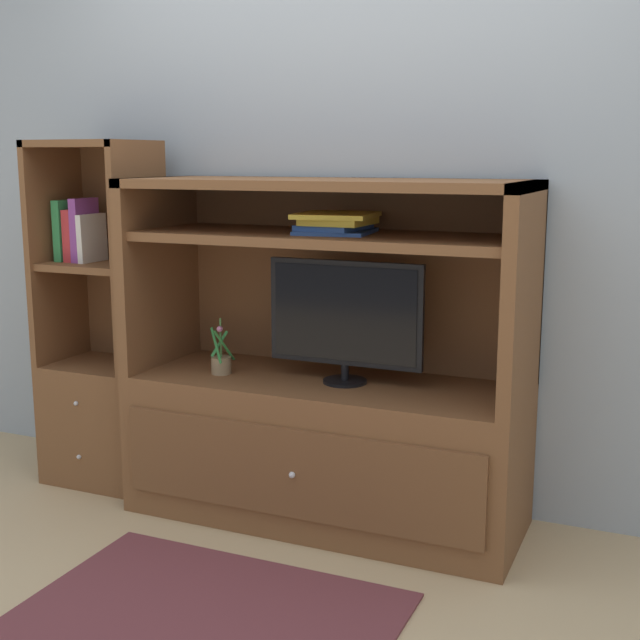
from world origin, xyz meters
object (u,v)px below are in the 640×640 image
object	(u,v)px
media_console	(326,410)
upright_book_row	(79,233)
tv_monitor	(345,317)
magazine_stack	(336,223)
bookshelf_tall	(105,370)
potted_plant	(221,363)

from	to	relation	value
media_console	upright_book_row	world-z (taller)	media_console
tv_monitor	magazine_stack	distance (m)	0.36
magazine_stack	bookshelf_tall	bearing A→B (deg)	179.52
tv_monitor	upright_book_row	bearing A→B (deg)	179.71
magazine_stack	upright_book_row	distance (m)	1.22
tv_monitor	potted_plant	world-z (taller)	tv_monitor
potted_plant	bookshelf_tall	world-z (taller)	bookshelf_tall
potted_plant	upright_book_row	distance (m)	0.89
magazine_stack	upright_book_row	xyz separation A→B (m)	(-1.21, -0.00, -0.08)
media_console	bookshelf_tall	size ratio (longest dim) A/B	1.04
potted_plant	upright_book_row	world-z (taller)	upright_book_row
tv_monitor	upright_book_row	size ratio (longest dim) A/B	2.27
tv_monitor	upright_book_row	world-z (taller)	upright_book_row
tv_monitor	magazine_stack	world-z (taller)	magazine_stack
tv_monitor	magazine_stack	xyz separation A→B (m)	(-0.04, 0.01, 0.36)
tv_monitor	potted_plant	bearing A→B (deg)	-172.48
magazine_stack	upright_book_row	bearing A→B (deg)	-179.98
tv_monitor	upright_book_row	xyz separation A→B (m)	(-1.25, 0.01, 0.28)
tv_monitor	bookshelf_tall	world-z (taller)	bookshelf_tall
upright_book_row	potted_plant	bearing A→B (deg)	-5.70
upright_book_row	bookshelf_tall	bearing A→B (deg)	5.96
media_console	upright_book_row	distance (m)	1.34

